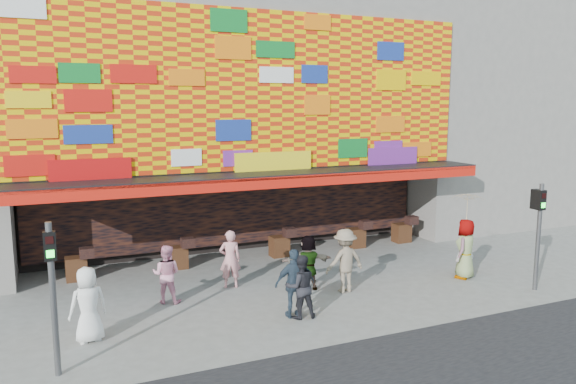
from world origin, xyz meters
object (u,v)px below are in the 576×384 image
ped_c (300,287)px  ped_f (308,263)px  ped_e (295,283)px  signal_left (52,282)px  ped_h (465,249)px  ped_i (166,274)px  parasol (468,208)px  ped_d (345,261)px  ped_a (88,305)px  ped_g (466,249)px  ped_b (230,259)px  signal_right (539,225)px

ped_c → ped_f: bearing=-114.0°
ped_e → signal_left: bearing=15.0°
ped_h → ped_i: ped_h is taller
ped_c → ped_e: bearing=-39.3°
ped_c → ped_h: ped_c is taller
signal_left → parasol: 11.46m
signal_left → ped_c: signal_left is taller
ped_d → ped_c: bearing=30.9°
ped_c → ped_f: size_ratio=1.01×
ped_h → ped_i: (-8.90, 1.12, -0.00)m
ped_a → ped_i: ped_a is taller
signal_left → ped_h: size_ratio=1.95×
ped_g → ped_h: ped_g is taller
ped_g → ped_c: bearing=-23.1°
ped_e → parasol: size_ratio=0.93×
ped_b → ped_d: 3.22m
ped_e → ped_b: bearing=-69.3°
signal_left → ped_f: signal_left is taller
ped_a → ped_c: size_ratio=1.07×
ped_a → ped_h: size_ratio=1.09×
ped_a → parasol: 10.73m
ped_g → ped_i: ped_g is taller
signal_right → ped_a: size_ratio=1.79×
ped_b → ped_f: bearing=163.5°
signal_right → ped_f: 6.46m
ped_b → ped_d: size_ratio=0.93×
ped_d → ped_b: bearing=-32.3°
ped_a → ped_h: bearing=170.8°
signal_right → ped_i: signal_right is taller
parasol → ped_c: bearing=-171.4°
ped_e → ped_h: bearing=-163.8°
signal_left → ped_e: (5.40, 0.87, -1.01)m
ped_d → ped_h: 4.23m
signal_right → ped_c: signal_right is taller
ped_c → ped_a: bearing=-0.5°
ped_d → parasol: parasol is taller
ped_c → ped_i: bearing=-34.1°
signal_left → ped_d: (7.43, 2.02, -0.98)m
ped_h → parasol: bearing=65.3°
signal_right → ped_e: size_ratio=1.76×
signal_left → ped_f: bearing=21.4°
signal_left → ped_b: (4.65, 3.65, -1.03)m
ped_i → ped_a: bearing=68.7°
ped_d → ped_h: ped_d is taller
signal_right → ped_f: bearing=156.1°
ped_a → ped_f: size_ratio=1.08×
signal_right → parasol: signal_right is taller
signal_left → ped_f: (6.58, 2.58, -1.08)m
ped_d → ped_i: ped_d is taller
ped_i → ped_b: bearing=-136.8°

